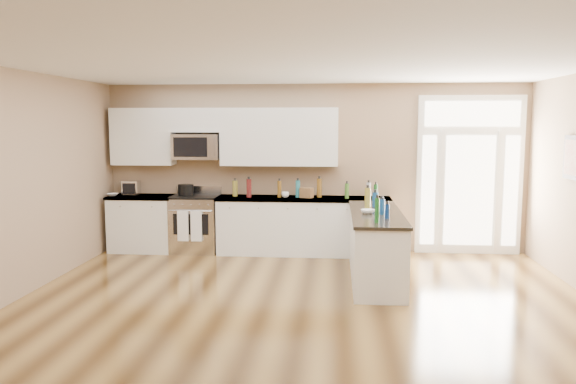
{
  "coord_description": "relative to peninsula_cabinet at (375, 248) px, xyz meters",
  "views": [
    {
      "loc": [
        0.37,
        -5.42,
        2.14
      ],
      "look_at": [
        -0.27,
        2.0,
        1.23
      ],
      "focal_mm": 35.0,
      "sensor_mm": 36.0,
      "label": 1
    }
  ],
  "objects": [
    {
      "name": "kitchen_range",
      "position": [
        -2.89,
        1.45,
        0.04
      ],
      "size": [
        0.77,
        0.69,
        1.08
      ],
      "color": "silver",
      "rests_on": "ground"
    },
    {
      "name": "cup_counter",
      "position": [
        -1.38,
        1.39,
        0.55
      ],
      "size": [
        0.15,
        0.15,
        0.1
      ],
      "primitive_type": "imported",
      "rotation": [
        0.0,
        0.0,
        0.35
      ],
      "color": "white",
      "rests_on": "back_cabinet_right"
    },
    {
      "name": "peninsula_cabinet",
      "position": [
        0.0,
        0.0,
        0.0
      ],
      "size": [
        0.69,
        2.32,
        0.94
      ],
      "color": "white",
      "rests_on": "ground"
    },
    {
      "name": "bowl_left",
      "position": [
        -4.28,
        1.36,
        0.53
      ],
      "size": [
        0.18,
        0.18,
        0.04
      ],
      "primitive_type": "imported",
      "rotation": [
        0.0,
        0.0,
        0.03
      ],
      "color": "white",
      "rests_on": "back_cabinet_left"
    },
    {
      "name": "upper_cabinet_short",
      "position": [
        -2.88,
        1.59,
        1.77
      ],
      "size": [
        0.82,
        0.33,
        0.4
      ],
      "primitive_type": "cube",
      "color": "white",
      "rests_on": "room_shell"
    },
    {
      "name": "microwave",
      "position": [
        -2.88,
        1.56,
        1.33
      ],
      "size": [
        0.78,
        0.41,
        0.42
      ],
      "color": "silver",
      "rests_on": "room_shell"
    },
    {
      "name": "back_cabinet_right",
      "position": [
        -1.08,
        1.45,
        0.0
      ],
      "size": [
        2.85,
        0.66,
        0.94
      ],
      "color": "white",
      "rests_on": "ground"
    },
    {
      "name": "room_shell",
      "position": [
        -0.93,
        -2.24,
        1.27
      ],
      "size": [
        8.0,
        8.0,
        8.0
      ],
      "color": "#9A7E61",
      "rests_on": "ground"
    },
    {
      "name": "upper_cabinet_right",
      "position": [
        -1.5,
        1.59,
        1.49
      ],
      "size": [
        1.94,
        0.33,
        0.95
      ],
      "primitive_type": "cube",
      "color": "white",
      "rests_on": "room_shell"
    },
    {
      "name": "counter_bottles",
      "position": [
        -0.73,
        0.85,
        0.64
      ],
      "size": [
        2.4,
        2.41,
        0.32
      ],
      "color": "#19591E",
      "rests_on": "back_cabinet_right"
    },
    {
      "name": "cardboard_box",
      "position": [
        -1.03,
        1.43,
        0.59
      ],
      "size": [
        0.24,
        0.21,
        0.16
      ],
      "primitive_type": "cube",
      "rotation": [
        0.0,
        0.0,
        -0.39
      ],
      "color": "brown",
      "rests_on": "back_cabinet_right"
    },
    {
      "name": "upper_cabinet_left",
      "position": [
        -3.81,
        1.59,
        1.49
      ],
      "size": [
        1.04,
        0.33,
        0.95
      ],
      "primitive_type": "cube",
      "color": "white",
      "rests_on": "room_shell"
    },
    {
      "name": "back_cabinet_left",
      "position": [
        -3.8,
        1.45,
        0.0
      ],
      "size": [
        1.1,
        0.66,
        0.94
      ],
      "color": "white",
      "rests_on": "ground"
    },
    {
      "name": "toaster_oven",
      "position": [
        -4.04,
        1.59,
        0.62
      ],
      "size": [
        0.28,
        0.22,
        0.23
      ],
      "primitive_type": "cube",
      "rotation": [
        0.0,
        0.0,
        0.01
      ],
      "color": "silver",
      "rests_on": "back_cabinet_left"
    },
    {
      "name": "wall_art_near",
      "position": [
        2.54,
        -0.04,
        1.27
      ],
      "size": [
        0.05,
        0.58,
        0.58
      ],
      "color": "black",
      "rests_on": "room_shell"
    },
    {
      "name": "ground",
      "position": [
        -0.93,
        -2.24,
        -0.43
      ],
      "size": [
        8.0,
        8.0,
        0.0
      ],
      "primitive_type": "plane",
      "color": "#472E14"
    },
    {
      "name": "stockpot",
      "position": [
        -3.05,
        1.45,
        0.62
      ],
      "size": [
        0.27,
        0.27,
        0.2
      ],
      "primitive_type": "cylinder",
      "rotation": [
        0.0,
        0.0,
        -0.05
      ],
      "color": "black",
      "rests_on": "kitchen_range"
    },
    {
      "name": "bowl_peninsula",
      "position": [
        -0.12,
        -0.15,
        0.53
      ],
      "size": [
        0.21,
        0.21,
        0.06
      ],
      "primitive_type": "imported",
      "rotation": [
        0.0,
        0.0,
        -0.14
      ],
      "color": "white",
      "rests_on": "peninsula_cabinet"
    },
    {
      "name": "entry_door",
      "position": [
        1.62,
        1.71,
        0.87
      ],
      "size": [
        1.7,
        0.1,
        2.6
      ],
      "color": "white",
      "rests_on": "ground"
    }
  ]
}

